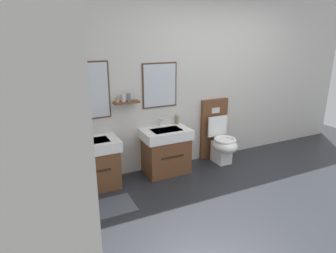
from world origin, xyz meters
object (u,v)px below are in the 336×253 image
Objects in this scene: vanity_sink_right at (166,150)px; toilet at (219,139)px; soap_dispenser at (177,119)px; toothbrush_cup at (67,136)px; vanity_sink_left at (93,163)px.

vanity_sink_right is 0.70× the size of toilet.
toilet is at bearing -14.01° from soap_dispenser.
toothbrush_cup is 1.63m from soap_dispenser.
toilet is (0.97, 0.00, 0.02)m from vanity_sink_right.
soap_dispenser is (1.63, 0.01, 0.02)m from toothbrush_cup.
vanity_sink_left is 1.42m from soap_dispenser.
soap_dispenser is (1.36, 0.17, 0.39)m from vanity_sink_left.
toilet is 2.34m from toothbrush_cup.
toothbrush_cup reaches higher than vanity_sink_left.
vanity_sink_right is (1.07, 0.00, 0.00)m from vanity_sink_left.
toilet is at bearing 0.05° from vanity_sink_left.
toilet reaches higher than vanity_sink_left.
vanity_sink_left is at bearing -172.74° from soap_dispenser.
vanity_sink_right is 0.97m from toilet.
vanity_sink_left is 1.00× the size of vanity_sink_right.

